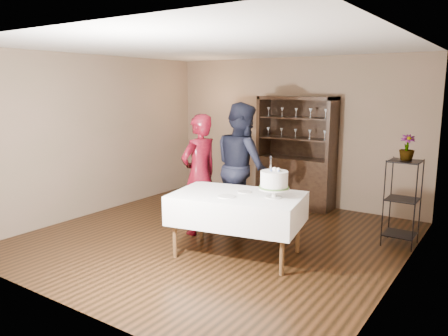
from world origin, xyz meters
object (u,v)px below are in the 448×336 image
at_px(woman, 200,174).
at_px(potted_plant, 407,148).
at_px(cake_table, 237,209).
at_px(man, 242,166).
at_px(plant_etagere, 402,199).
at_px(cake, 274,181).
at_px(china_hutch, 296,170).

relative_size(woman, potted_plant, 5.12).
bearing_deg(potted_plant, cake_table, -136.02).
relative_size(woman, man, 0.92).
relative_size(cake_table, potted_plant, 5.15).
relative_size(plant_etagere, cake_table, 0.67).
relative_size(man, cake, 3.71).
height_order(china_hutch, cake, china_hutch).
relative_size(china_hutch, woman, 1.12).
relative_size(plant_etagere, woman, 0.67).
xyz_separation_m(plant_etagere, woman, (-2.61, -1.15, 0.24)).
height_order(cake, potted_plant, potted_plant).
height_order(plant_etagere, man, man).
xyz_separation_m(cake_table, cake, (0.47, 0.10, 0.40)).
bearing_deg(china_hutch, woman, -103.65).
distance_m(cake_table, man, 1.18).
bearing_deg(plant_etagere, potted_plant, 85.02).
xyz_separation_m(china_hutch, woman, (-0.53, -2.20, 0.23)).
xyz_separation_m(cake, potted_plant, (1.20, 1.52, 0.33)).
xyz_separation_m(plant_etagere, cake, (-1.20, -1.49, 0.38)).
bearing_deg(cake, man, 138.67).
height_order(cake_table, potted_plant, potted_plant).
relative_size(china_hutch, man, 1.03).
xyz_separation_m(plant_etagere, cake_table, (-1.67, -1.59, -0.03)).
height_order(cake_table, man, man).
xyz_separation_m(plant_etagere, potted_plant, (0.00, 0.03, 0.71)).
distance_m(man, potted_plant, 2.34).
relative_size(cake_table, cake, 3.43).
distance_m(plant_etagere, man, 2.32).
distance_m(plant_etagere, cake_table, 2.31).
distance_m(plant_etagere, cake, 1.95).
bearing_deg(cake_table, potted_plant, 43.98).
distance_m(plant_etagere, woman, 2.86).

